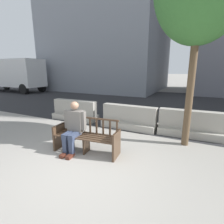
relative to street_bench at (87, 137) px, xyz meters
name	(u,v)px	position (x,y,z in m)	size (l,w,h in m)	color
ground_plane	(82,171)	(0.42, -0.81, -0.40)	(200.00, 200.00, 0.00)	gray
street_asphalt	(162,103)	(0.42, 7.89, -0.39)	(120.00, 12.00, 0.01)	#28282B
street_bench	(87,137)	(0.00, 0.00, 0.00)	(1.73, 0.69, 0.88)	#473323
seated_person	(74,126)	(-0.32, -0.09, 0.29)	(0.59, 0.75, 1.31)	#66605B
jersey_barrier_centre	(129,119)	(0.28, 2.30, -0.06)	(2.01, 0.72, 0.84)	#9E998E
jersey_barrier_left	(75,112)	(-2.19, 2.34, -0.06)	(2.01, 0.71, 0.84)	#9E998E
jersey_barrier_right	(191,126)	(2.35, 2.43, -0.06)	(2.03, 0.77, 0.84)	#9E998E
delivery_truck	(14,74)	(-13.78, 7.83, 1.29)	(6.84, 2.43, 3.05)	silver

